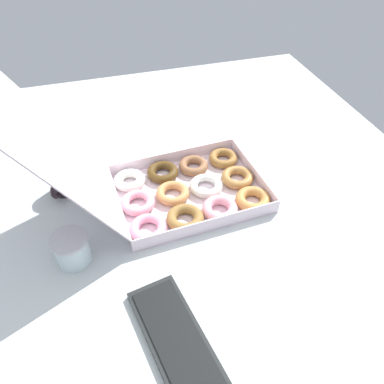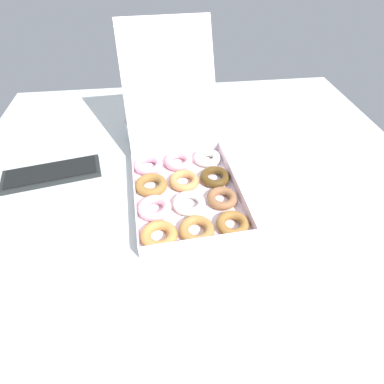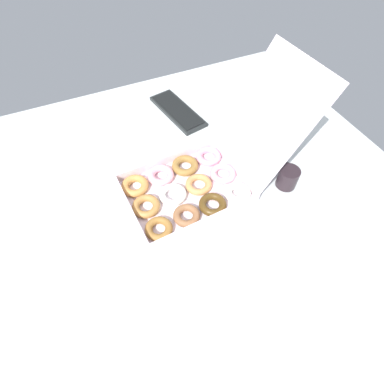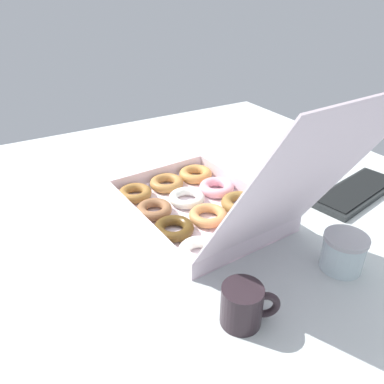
{
  "view_description": "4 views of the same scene",
  "coord_description": "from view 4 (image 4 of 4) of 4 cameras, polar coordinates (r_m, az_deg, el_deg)",
  "views": [
    {
      "loc": [
        -94.08,
        21.81,
        87.1
      ],
      "look_at": [
        -6.65,
        -4.02,
        2.04
      ],
      "focal_mm": 35.0,
      "sensor_mm": 36.0,
      "label": 1
    },
    {
      "loc": [
        -12.56,
        -80.56,
        74.43
      ],
      "look_at": [
        -3.32,
        -5.7,
        3.32
      ],
      "focal_mm": 28.0,
      "sensor_mm": 36.0,
      "label": 2
    },
    {
      "loc": [
        65.06,
        -32.7,
        99.24
      ],
      "look_at": [
        -2.46,
        -2.04,
        2.33
      ],
      "focal_mm": 28.0,
      "sensor_mm": 36.0,
      "label": 3
    },
    {
      "loc": [
        44.2,
        77.81,
        61.03
      ],
      "look_at": [
        -4.56,
        -5.82,
        5.87
      ],
      "focal_mm": 35.0,
      "sensor_mm": 36.0,
      "label": 4
    }
  ],
  "objects": [
    {
      "name": "coffee_mug",
      "position": [
        0.79,
        7.86,
        -16.66
      ],
      "size": [
        11.43,
        8.72,
        8.95
      ],
      "color": "#2A1F25",
      "rests_on": "ground_plane"
    },
    {
      "name": "keyboard",
      "position": [
        1.33,
        23.73,
        0.05
      ],
      "size": [
        37.52,
        19.17,
        2.2
      ],
      "color": "#222425",
      "rests_on": "ground_plane"
    },
    {
      "name": "paper_napkin",
      "position": [
        1.36,
        -14.44,
        2.12
      ],
      "size": [
        15.54,
        14.66,
        0.15
      ],
      "primitive_type": "cube",
      "rotation": [
        0.0,
        0.0,
        0.44
      ],
      "color": "white",
      "rests_on": "ground_plane"
    },
    {
      "name": "glass_jar",
      "position": [
        0.97,
        22.07,
        -8.5
      ],
      "size": [
        10.38,
        10.38,
        9.16
      ],
      "color": "silver",
      "rests_on": "ground_plane"
    },
    {
      "name": "ground_plane",
      "position": [
        1.09,
        -0.53,
        -5.06
      ],
      "size": [
        180.0,
        180.0,
        2.0
      ],
      "primitive_type": "cube",
      "color": "silver"
    },
    {
      "name": "donut_box",
      "position": [
        1.08,
        2.28,
        -1.91
      ],
      "size": [
        40.62,
        75.93,
        46.57
      ],
      "color": "white",
      "rests_on": "ground_plane"
    }
  ]
}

